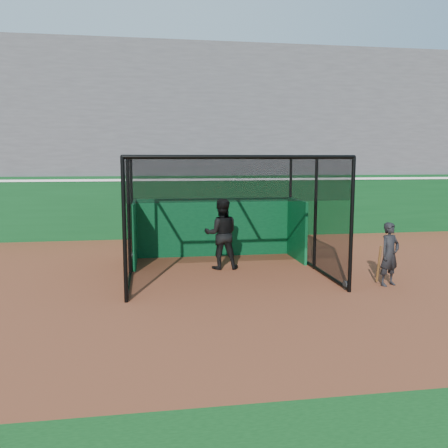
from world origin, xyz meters
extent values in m
plane|color=brown|center=(0.00, 0.00, 0.00)|extent=(120.00, 120.00, 0.00)
cube|color=#0B3D17|center=(0.00, 8.50, 1.25)|extent=(50.00, 0.45, 2.50)
cube|color=white|center=(0.00, 8.50, 2.35)|extent=(50.00, 0.50, 0.08)
cube|color=#4C4C4F|center=(0.00, 12.38, 3.88)|extent=(50.00, 7.85, 7.75)
cube|color=#4C4C4F|center=(0.00, 15.80, 8.35)|extent=(50.00, 0.30, 1.20)
cube|color=#074E24|center=(0.50, 4.56, 0.95)|extent=(5.11, 0.10, 1.90)
cylinder|color=black|center=(-2.11, -0.02, 0.11)|extent=(0.08, 0.22, 0.22)
cylinder|color=black|center=(3.12, -0.02, 0.11)|extent=(0.08, 0.22, 0.22)
cylinder|color=black|center=(-2.11, 4.48, 0.11)|extent=(0.08, 0.22, 0.22)
cylinder|color=black|center=(3.12, 4.48, 0.11)|extent=(0.08, 0.22, 0.22)
imported|color=black|center=(0.47, 2.70, 1.02)|extent=(1.03, 0.83, 2.03)
imported|color=black|center=(4.34, 0.20, 0.80)|extent=(0.68, 0.56, 1.59)
cylinder|color=#593819|center=(4.09, 0.25, 0.55)|extent=(0.16, 0.38, 1.00)
camera|label=1|loc=(-1.57, -10.62, 3.14)|focal=38.00mm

